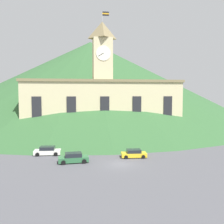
# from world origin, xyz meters

# --- Properties ---
(ground_plane) EXTENTS (160.00, 160.00, 0.00)m
(ground_plane) POSITION_xyz_m (0.00, 0.00, 0.00)
(ground_plane) COLOR #4C4C51
(civic_building) EXTENTS (37.74, 9.78, 30.14)m
(civic_building) POSITION_xyz_m (0.00, 23.91, 7.80)
(civic_building) COLOR beige
(civic_building) RESTS_ON ground
(banner_fence) EXTENTS (34.35, 0.12, 2.13)m
(banner_fence) POSITION_xyz_m (0.00, 15.41, 1.07)
(banner_fence) COLOR gold
(banner_fence) RESTS_ON ground
(hillside_backdrop) EXTENTS (125.70, 125.70, 31.86)m
(hillside_backdrop) POSITION_xyz_m (0.00, 68.53, 15.93)
(hillside_backdrop) COLOR #2D562D
(hillside_backdrop) RESTS_ON ground
(street_lamp_far_right) EXTENTS (1.26, 0.36, 5.16)m
(street_lamp_far_right) POSITION_xyz_m (-6.36, 16.58, 3.73)
(street_lamp_far_right) COLOR black
(street_lamp_far_right) RESTS_ON ground
(street_lamp_left) EXTENTS (1.26, 0.36, 4.62)m
(street_lamp_left) POSITION_xyz_m (5.60, 16.58, 3.39)
(street_lamp_left) COLOR black
(street_lamp_left) RESTS_ON ground
(car_yellow_coupe) EXTENTS (4.32, 2.37, 1.35)m
(car_yellow_coupe) POSITION_xyz_m (2.98, 3.62, 0.63)
(car_yellow_coupe) COLOR yellow
(car_yellow_coupe) RESTS_ON ground
(car_white_taxi) EXTENTS (4.61, 2.36, 1.50)m
(car_white_taxi) POSITION_xyz_m (-11.49, 7.47, 0.69)
(car_white_taxi) COLOR white
(car_white_taxi) RESTS_ON ground
(car_gray_pickup) EXTENTS (5.37, 2.53, 1.75)m
(car_gray_pickup) POSITION_xyz_m (10.31, 12.13, 0.81)
(car_gray_pickup) COLOR slate
(car_gray_pickup) RESTS_ON ground
(car_green_wagon) EXTENTS (4.72, 2.41, 1.55)m
(car_green_wagon) POSITION_xyz_m (-7.01, 1.93, 0.72)
(car_green_wagon) COLOR #2D663D
(car_green_wagon) RESTS_ON ground
(pedestrian) EXTENTS (0.47, 0.47, 1.87)m
(pedestrian) POSITION_xyz_m (-7.66, 13.45, 1.02)
(pedestrian) COLOR #282D3D
(pedestrian) RESTS_ON ground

